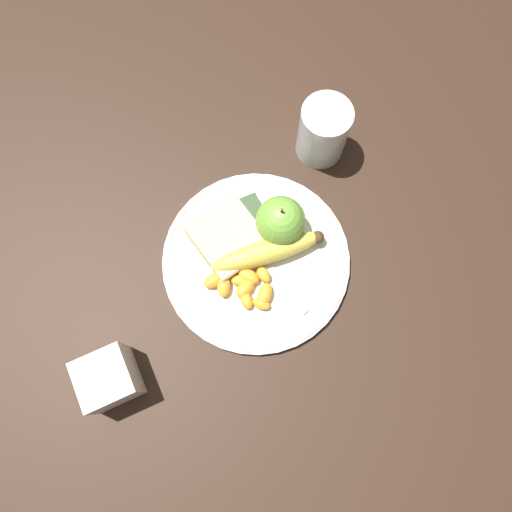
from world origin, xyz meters
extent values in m
plane|color=#332116|center=(0.00, 0.00, 0.00)|extent=(3.00, 3.00, 0.00)
cylinder|color=white|center=(0.00, 0.00, 0.01)|extent=(0.28, 0.28, 0.01)
torus|color=white|center=(0.00, 0.00, 0.01)|extent=(0.27, 0.27, 0.01)
cylinder|color=silver|center=(0.13, -0.17, 0.05)|extent=(0.08, 0.08, 0.10)
cylinder|color=orange|center=(0.13, -0.17, 0.04)|extent=(0.07, 0.07, 0.08)
sphere|color=#72B23D|center=(0.03, -0.05, 0.05)|extent=(0.07, 0.07, 0.07)
cylinder|color=brown|center=(0.03, -0.05, 0.09)|extent=(0.00, 0.00, 0.01)
ellipsoid|color=#E0CC4C|center=(0.00, -0.02, 0.03)|extent=(0.06, 0.17, 0.04)
sphere|color=#473319|center=(-0.01, -0.09, 0.03)|extent=(0.02, 0.02, 0.02)
cube|color=#AB8751|center=(0.04, 0.02, 0.02)|extent=(0.12, 0.11, 0.02)
cube|color=beige|center=(0.04, 0.02, 0.02)|extent=(0.11, 0.11, 0.02)
cube|color=silver|center=(-0.05, -0.02, 0.01)|extent=(0.11, 0.04, 0.00)
cube|color=silver|center=(0.03, 0.00, 0.01)|extent=(0.05, 0.04, 0.00)
cube|color=silver|center=(0.07, -0.02, 0.02)|extent=(0.04, 0.03, 0.02)
cube|color=#334728|center=(0.07, -0.02, 0.03)|extent=(0.04, 0.03, 0.00)
ellipsoid|color=#F9A32D|center=(-0.02, 0.03, 0.02)|extent=(0.03, 0.03, 0.02)
ellipsoid|color=#F9A32D|center=(-0.03, 0.00, 0.02)|extent=(0.03, 0.02, 0.02)
ellipsoid|color=#F9A32D|center=(-0.04, 0.03, 0.02)|extent=(0.03, 0.04, 0.02)
ellipsoid|color=#F9A32D|center=(-0.02, 0.06, 0.02)|extent=(0.04, 0.03, 0.02)
ellipsoid|color=#F9A32D|center=(-0.01, 0.07, 0.02)|extent=(0.02, 0.04, 0.02)
ellipsoid|color=#F9A32D|center=(0.00, 0.01, 0.02)|extent=(0.03, 0.02, 0.02)
ellipsoid|color=#F9A32D|center=(-0.02, 0.02, 0.02)|extent=(0.04, 0.04, 0.02)
ellipsoid|color=#F9A32D|center=(-0.07, 0.02, 0.02)|extent=(0.03, 0.03, 0.02)
ellipsoid|color=#F9A32D|center=(-0.05, 0.04, 0.02)|extent=(0.03, 0.02, 0.02)
ellipsoid|color=#F9A32D|center=(-0.05, 0.01, 0.02)|extent=(0.04, 0.04, 0.02)
cube|color=silver|center=(-0.08, 0.25, 0.04)|extent=(0.07, 0.07, 0.07)
camera|label=1|loc=(-0.18, 0.08, 0.73)|focal=35.00mm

